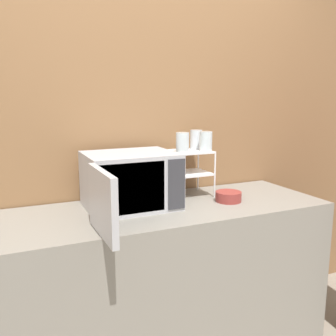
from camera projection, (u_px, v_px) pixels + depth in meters
The scene contains 8 objects.
wall_back at pixel (135, 134), 2.35m from camera, with size 8.00×0.06×2.60m.
counter at pixel (159, 284), 2.17m from camera, with size 1.95×0.66×0.92m.
microwave at pixel (129, 181), 2.05m from camera, with size 0.52×0.77×0.31m.
dish_rack at pixel (189, 163), 2.32m from camera, with size 0.26×0.22×0.29m.
glass_front_left at pixel (182, 142), 2.21m from camera, with size 0.08×0.08×0.12m.
glass_back_right at pixel (196, 139), 2.37m from camera, with size 0.08×0.08×0.12m.
glass_front_right at pixel (206, 141), 2.27m from camera, with size 0.08×0.08×0.12m.
bowl at pixel (228, 197), 2.21m from camera, with size 0.15×0.15×0.06m.
Camera 1 is at (-0.78, -1.52, 1.53)m, focal length 40.00 mm.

